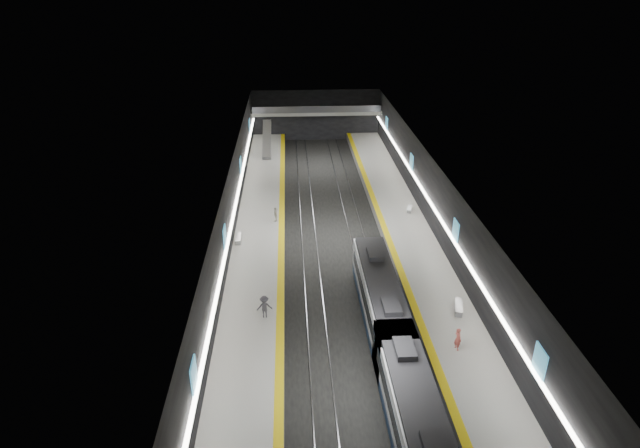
{
  "coord_description": "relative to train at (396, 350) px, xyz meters",
  "views": [
    {
      "loc": [
        -4.22,
        -48.56,
        25.32
      ],
      "look_at": [
        -1.43,
        -0.86,
        2.2
      ],
      "focal_mm": 30.0,
      "sensor_mm": 36.0,
      "label": 1
    }
  ],
  "objects": [
    {
      "name": "escalator",
      "position": [
        -10.0,
        46.49,
        0.7
      ],
      "size": [
        1.2,
        7.5,
        3.92
      ],
      "primitive_type": "cube",
      "rotation": [
        0.44,
        0.0,
        0.0
      ],
      "color": "#99999E",
      "rests_on": "platform_left"
    },
    {
      "name": "bench_right_near",
      "position": [
        6.15,
        5.98,
        -0.94
      ],
      "size": [
        1.14,
        2.15,
        0.51
      ],
      "primitive_type": "cube",
      "rotation": [
        0.0,
        0.0,
        -0.29
      ],
      "color": "#99999E",
      "rests_on": "platform_right"
    },
    {
      "name": "ad_posters",
      "position": [
        -2.5,
        21.49,
        2.3
      ],
      "size": [
        19.94,
        53.5,
        2.2
      ],
      "color": "#439EC9",
      "rests_on": "wall_left"
    },
    {
      "name": "wall_back",
      "position": [
        -2.5,
        55.49,
        1.8
      ],
      "size": [
        20.0,
        0.04,
        8.0
      ],
      "primitive_type": "cube",
      "color": "black",
      "rests_on": "ground"
    },
    {
      "name": "wall_right",
      "position": [
        7.5,
        20.49,
        1.8
      ],
      "size": [
        0.04,
        70.0,
        8.0
      ],
      "primitive_type": "cube",
      "color": "black",
      "rests_on": "ground"
    },
    {
      "name": "platform_left",
      "position": [
        -10.0,
        20.49,
        -1.7
      ],
      "size": [
        5.0,
        70.0,
        1.0
      ],
      "primitive_type": "cube",
      "color": "slate",
      "rests_on": "ground"
    },
    {
      "name": "bench_right_far",
      "position": [
        6.28,
        24.89,
        -0.99
      ],
      "size": [
        0.96,
        1.71,
        0.4
      ],
      "primitive_type": "cube",
      "rotation": [
        0.0,
        0.0,
        -0.33
      ],
      "color": "#99999E",
      "rests_on": "platform_right"
    },
    {
      "name": "passenger_left_b",
      "position": [
        -8.97,
        5.96,
        -0.27
      ],
      "size": [
        1.25,
        0.79,
        1.85
      ],
      "primitive_type": "imported",
      "rotation": [
        0.0,
        0.0,
        3.23
      ],
      "color": "#3A3940",
      "rests_on": "platform_left"
    },
    {
      "name": "train",
      "position": [
        0.0,
        0.0,
        0.0
      ],
      "size": [
        2.69,
        27.07,
        3.6
      ],
      "color": "#10203B",
      "rests_on": "ground"
    },
    {
      "name": "mezzanine_bridge",
      "position": [
        -2.5,
        53.42,
        2.84
      ],
      "size": [
        20.0,
        3.0,
        1.5
      ],
      "color": "gray",
      "rests_on": "wall_left"
    },
    {
      "name": "tile_surface_left",
      "position": [
        -10.0,
        20.49,
        -1.19
      ],
      "size": [
        5.0,
        70.0,
        0.02
      ],
      "primitive_type": "cube",
      "color": "#9F9F9A",
      "rests_on": "platform_left"
    },
    {
      "name": "tile_surface_right",
      "position": [
        5.0,
        20.49,
        -1.19
      ],
      "size": [
        5.0,
        70.0,
        0.02
      ],
      "primitive_type": "cube",
      "color": "#9F9F9A",
      "rests_on": "platform_right"
    },
    {
      "name": "bench_left_far",
      "position": [
        -12.0,
        18.77,
        -0.96
      ],
      "size": [
        0.59,
        1.97,
        0.48
      ],
      "primitive_type": "cube",
      "rotation": [
        0.0,
        0.0,
        0.03
      ],
      "color": "#99999E",
      "rests_on": "platform_left"
    },
    {
      "name": "ceiling",
      "position": [
        -2.5,
        20.49,
        5.8
      ],
      "size": [
        20.0,
        70.0,
        0.04
      ],
      "primitive_type": "cube",
      "rotation": [
        3.14,
        0.0,
        0.0
      ],
      "color": "beige",
      "rests_on": "wall_left"
    },
    {
      "name": "rails",
      "position": [
        -2.5,
        20.49,
        -2.14
      ],
      "size": [
        6.52,
        70.0,
        0.12
      ],
      "color": "gray",
      "rests_on": "ground"
    },
    {
      "name": "cove_light_right",
      "position": [
        7.3,
        20.49,
        1.6
      ],
      "size": [
        0.25,
        68.6,
        0.12
      ],
      "primitive_type": "cube",
      "color": "white",
      "rests_on": "wall_right"
    },
    {
      "name": "passenger_left_a",
      "position": [
        -8.38,
        23.01,
        -0.38
      ],
      "size": [
        0.49,
        0.99,
        1.63
      ],
      "primitive_type": "imported",
      "rotation": [
        0.0,
        0.0,
        -1.67
      ],
      "color": "beige",
      "rests_on": "platform_left"
    },
    {
      "name": "wall_left",
      "position": [
        -12.5,
        20.49,
        1.8
      ],
      "size": [
        0.04,
        70.0,
        8.0
      ],
      "primitive_type": "cube",
      "color": "black",
      "rests_on": "ground"
    },
    {
      "name": "platform_right",
      "position": [
        5.0,
        20.49,
        -1.7
      ],
      "size": [
        5.0,
        70.0,
        1.0
      ],
      "primitive_type": "cube",
      "color": "slate",
      "rests_on": "ground"
    },
    {
      "name": "ground",
      "position": [
        -2.5,
        20.49,
        -2.2
      ],
      "size": [
        70.0,
        70.0,
        0.0
      ],
      "primitive_type": "plane",
      "color": "black",
      "rests_on": "ground"
    },
    {
      "name": "tactile_strip_left",
      "position": [
        -7.8,
        20.49,
        -1.18
      ],
      "size": [
        0.6,
        70.0,
        0.02
      ],
      "primitive_type": "cube",
      "color": "yellow",
      "rests_on": "platform_left"
    },
    {
      "name": "cove_light_left",
      "position": [
        -12.3,
        20.49,
        1.6
      ],
      "size": [
        0.25,
        68.6,
        0.12
      ],
      "primitive_type": "cube",
      "color": "white",
      "rests_on": "wall_left"
    },
    {
      "name": "tactile_strip_right",
      "position": [
        2.8,
        20.49,
        -1.18
      ],
      "size": [
        0.6,
        70.0,
        0.02
      ],
      "primitive_type": "cube",
      "color": "yellow",
      "rests_on": "platform_right"
    },
    {
      "name": "passenger_right_a",
      "position": [
        4.64,
        1.34,
        -0.33
      ],
      "size": [
        0.59,
        0.73,
        1.74
      ],
      "primitive_type": "imported",
      "rotation": [
        0.0,
        0.0,
        1.87
      ],
      "color": "#CA554B",
      "rests_on": "platform_right"
    }
  ]
}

